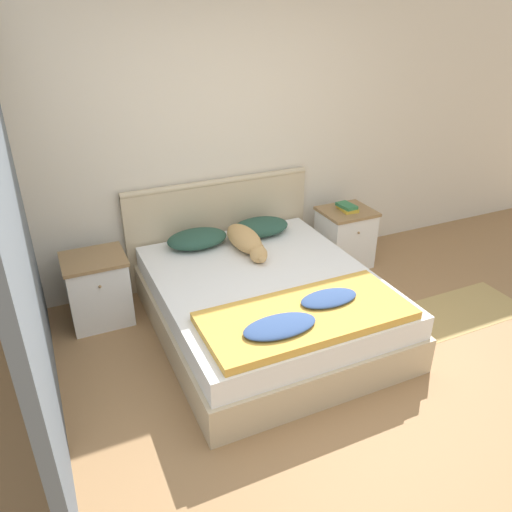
# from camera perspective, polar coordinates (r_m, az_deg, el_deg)

# --- Properties ---
(ground_plane) EXTENTS (16.00, 16.00, 0.00)m
(ground_plane) POSITION_cam_1_polar(r_m,az_deg,el_deg) (3.37, 7.93, -17.97)
(ground_plane) COLOR #997047
(wall_back) EXTENTS (9.00, 0.06, 2.55)m
(wall_back) POSITION_cam_1_polar(r_m,az_deg,el_deg) (4.44, -5.88, 12.76)
(wall_back) COLOR beige
(wall_back) RESTS_ON ground_plane
(wall_side_left) EXTENTS (0.06, 3.10, 2.55)m
(wall_side_left) POSITION_cam_1_polar(r_m,az_deg,el_deg) (3.20, -26.01, 4.25)
(wall_side_left) COLOR slate
(wall_side_left) RESTS_ON ground_plane
(bed) EXTENTS (1.67, 1.96, 0.47)m
(bed) POSITION_cam_1_polar(r_m,az_deg,el_deg) (3.97, 1.18, -5.50)
(bed) COLOR #C6B28E
(bed) RESTS_ON ground_plane
(headboard) EXTENTS (1.75, 0.06, 0.96)m
(headboard) POSITION_cam_1_polar(r_m,az_deg,el_deg) (4.66, -4.15, 3.42)
(headboard) COLOR #C6B28E
(headboard) RESTS_ON ground_plane
(nightstand_left) EXTENTS (0.49, 0.45, 0.58)m
(nightstand_left) POSITION_cam_1_polar(r_m,az_deg,el_deg) (4.24, -17.60, -3.61)
(nightstand_left) COLOR white
(nightstand_left) RESTS_ON ground_plane
(nightstand_right) EXTENTS (0.49, 0.45, 0.58)m
(nightstand_right) POSITION_cam_1_polar(r_m,az_deg,el_deg) (4.99, 10.11, 2.12)
(nightstand_right) COLOR white
(nightstand_right) RESTS_ON ground_plane
(pillow_left) EXTENTS (0.53, 0.35, 0.14)m
(pillow_left) POSITION_cam_1_polar(r_m,az_deg,el_deg) (4.35, -6.74, 1.97)
(pillow_left) COLOR #284C3D
(pillow_left) RESTS_ON bed
(pillow_right) EXTENTS (0.53, 0.35, 0.14)m
(pillow_right) POSITION_cam_1_polar(r_m,az_deg,el_deg) (4.54, 0.52, 3.35)
(pillow_right) COLOR #284C3D
(pillow_right) RESTS_ON bed
(quilt) EXTENTS (1.42, 0.64, 0.11)m
(quilt) POSITION_cam_1_polar(r_m,az_deg,el_deg) (3.36, 5.66, -6.79)
(quilt) COLOR gold
(quilt) RESTS_ON bed
(dog) EXTENTS (0.24, 0.74, 0.18)m
(dog) POSITION_cam_1_polar(r_m,az_deg,el_deg) (4.26, -1.17, 1.80)
(dog) COLOR tan
(dog) RESTS_ON bed
(book_stack) EXTENTS (0.16, 0.22, 0.06)m
(book_stack) POSITION_cam_1_polar(r_m,az_deg,el_deg) (4.87, 10.37, 5.50)
(book_stack) COLOR gold
(book_stack) RESTS_ON nightstand_right
(rug) EXTENTS (1.21, 0.55, 0.00)m
(rug) POSITION_cam_1_polar(r_m,az_deg,el_deg) (4.62, 21.89, -5.91)
(rug) COLOR tan
(rug) RESTS_ON ground_plane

